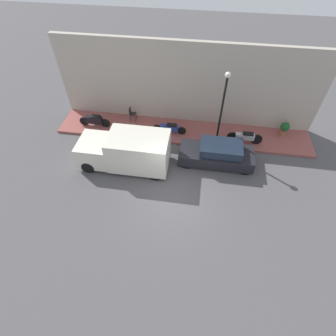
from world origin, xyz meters
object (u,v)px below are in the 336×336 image
(streetlamp, at_px, (223,103))
(parked_car, at_px, (217,154))
(scooter_silver, at_px, (245,137))
(delivery_van, at_px, (126,151))
(cafe_chair, at_px, (132,113))
(potted_plant, at_px, (285,128))
(motorcycle_black, at_px, (94,120))
(motorcycle_blue, at_px, (170,128))

(streetlamp, bearing_deg, parked_car, -177.99)
(scooter_silver, bearing_deg, delivery_van, 112.22)
(streetlamp, xyz_separation_m, cafe_chair, (1.53, 5.65, -2.35))
(potted_plant, relative_size, cafe_chair, 0.99)
(motorcycle_black, xyz_separation_m, cafe_chair, (1.01, -2.24, 0.09))
(streetlamp, relative_size, cafe_chair, 4.95)
(motorcycle_blue, relative_size, cafe_chair, 2.27)
(cafe_chair, bearing_deg, streetlamp, -105.17)
(motorcycle_black, xyz_separation_m, potted_plant, (0.89, -12.05, 0.07))
(motorcycle_blue, distance_m, cafe_chair, 2.86)
(scooter_silver, height_order, cafe_chair, cafe_chair)
(delivery_van, bearing_deg, motorcycle_blue, -34.20)
(delivery_van, xyz_separation_m, scooter_silver, (2.73, -6.67, -0.47))
(parked_car, bearing_deg, delivery_van, 100.36)
(delivery_van, distance_m, cafe_chair, 4.03)
(parked_car, distance_m, motorcycle_black, 8.20)
(motorcycle_black, distance_m, cafe_chair, 2.46)
(motorcycle_black, relative_size, streetlamp, 0.44)
(motorcycle_black, bearing_deg, motorcycle_blue, -89.85)
(scooter_silver, relative_size, potted_plant, 2.31)
(scooter_silver, distance_m, potted_plant, 2.70)
(motorcycle_black, relative_size, potted_plant, 2.21)
(potted_plant, bearing_deg, motorcycle_blue, 97.05)
(potted_plant, distance_m, cafe_chair, 9.80)
(motorcycle_blue, bearing_deg, streetlamp, -100.21)
(motorcycle_black, xyz_separation_m, scooter_silver, (-0.22, -9.58, -0.01))
(delivery_van, relative_size, motorcycle_blue, 2.35)
(parked_car, height_order, delivery_van, delivery_van)
(potted_plant, bearing_deg, parked_car, 125.44)
(parked_car, height_order, motorcycle_black, parked_car)
(parked_car, distance_m, delivery_van, 5.13)
(streetlamp, bearing_deg, potted_plant, -71.20)
(delivery_van, xyz_separation_m, motorcycle_blue, (2.96, -2.01, -0.52))
(delivery_van, height_order, scooter_silver, delivery_van)
(scooter_silver, height_order, streetlamp, streetlamp)
(delivery_van, bearing_deg, scooter_silver, -67.78)
(motorcycle_black, bearing_deg, cafe_chair, -65.78)
(parked_car, distance_m, streetlamp, 2.82)
(potted_plant, xyz_separation_m, cafe_chair, (0.12, 9.80, 0.02))
(motorcycle_blue, distance_m, streetlamp, 3.92)
(motorcycle_blue, height_order, scooter_silver, scooter_silver)
(motorcycle_blue, height_order, potted_plant, potted_plant)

